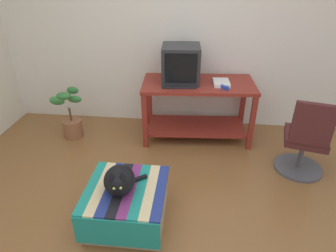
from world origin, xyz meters
TOP-DOWN VIEW (x-y plane):
  - ground_plane at (0.00, 0.00)m, footprint 14.00×14.00m
  - back_wall at (0.00, 2.05)m, footprint 8.00×0.10m
  - desk at (0.28, 1.60)m, footprint 1.40×0.74m
  - tv_monitor at (0.05, 1.62)m, footprint 0.47×0.45m
  - keyboard at (0.05, 1.44)m, footprint 0.41×0.19m
  - book at (0.55, 1.57)m, footprint 0.21×0.27m
  - ottoman_with_blanket at (-0.31, 0.07)m, footprint 0.68×0.69m
  - cat at (-0.34, 0.03)m, footprint 0.36×0.39m
  - potted_plant at (-1.36, 1.42)m, footprint 0.43×0.34m
  - office_chair at (1.42, 0.94)m, footprint 0.52×0.52m
  - stapler at (0.57, 1.42)m, footprint 0.10×0.10m

SIDE VIEW (x-z plane):
  - ground_plane at x=0.00m, z-range 0.00..0.00m
  - ottoman_with_blanket at x=-0.31m, z-range 0.00..0.36m
  - potted_plant at x=-1.36m, z-range -0.07..0.59m
  - office_chair at x=1.42m, z-range -0.06..0.83m
  - cat at x=-0.34m, z-range 0.34..0.62m
  - desk at x=0.28m, z-range 0.14..0.89m
  - keyboard at x=0.05m, z-range 0.76..0.78m
  - book at x=0.55m, z-range 0.76..0.80m
  - stapler at x=0.57m, z-range 0.76..0.80m
  - tv_monitor at x=0.05m, z-range 0.75..1.19m
  - back_wall at x=0.00m, z-range 0.00..2.60m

